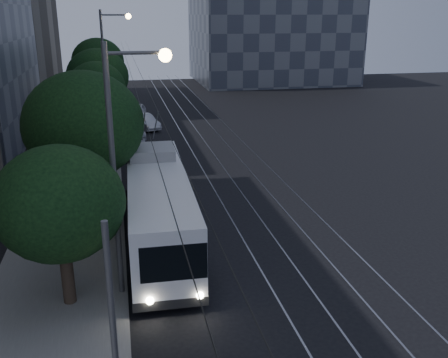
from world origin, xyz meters
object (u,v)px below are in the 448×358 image
object	(u,v)px
trolleybus	(158,206)
streetlamp_far	(109,63)
pickup_silver	(157,163)
car_white_b	(132,130)
car_white_a	(130,147)
streetlamp_near	(124,150)
car_white_c	(145,122)
car_white_d	(137,112)

from	to	relation	value
trolleybus	streetlamp_far	xyz separation A→B (m)	(-1.94, 20.86, 4.39)
pickup_silver	car_white_b	distance (m)	10.73
pickup_silver	streetlamp_far	bearing A→B (deg)	110.40
car_white_a	trolleybus	bearing A→B (deg)	-65.27
streetlamp_near	streetlamp_far	bearing A→B (deg)	91.33
car_white_a	car_white_c	bearing A→B (deg)	100.98
car_white_b	car_white_c	xyz separation A→B (m)	(1.18, 2.83, 0.03)
pickup_silver	car_white_d	world-z (taller)	pickup_silver
trolleybus	car_white_b	world-z (taller)	trolleybus
car_white_c	car_white_d	distance (m)	4.67
car_white_d	streetlamp_far	world-z (taller)	streetlamp_far
car_white_c	streetlamp_near	bearing A→B (deg)	-116.10
car_white_c	streetlamp_far	size ratio (longest dim) A/B	0.39
car_white_d	streetlamp_near	xyz separation A→B (m)	(-1.61, -32.37, 4.73)
trolleybus	streetlamp_far	distance (m)	21.41
trolleybus	car_white_d	distance (m)	28.07
trolleybus	car_white_a	size ratio (longest dim) A/B	3.35
trolleybus	pickup_silver	size ratio (longest dim) A/B	2.20
car_white_a	streetlamp_near	distance (m)	19.66
trolleybus	car_white_c	bearing A→B (deg)	89.52
car_white_d	pickup_silver	bearing A→B (deg)	-82.60
car_white_b	streetlamp_near	bearing A→B (deg)	-98.11
pickup_silver	car_white_b	bearing A→B (deg)	102.93
streetlamp_far	trolleybus	bearing A→B (deg)	-84.70
car_white_b	streetlamp_far	size ratio (longest dim) A/B	0.42
car_white_b	streetlamp_far	bearing A→B (deg)	163.58
car_white_c	streetlamp_near	size ratio (longest dim) A/B	0.44
car_white_c	streetlamp_far	bearing A→B (deg)	-158.23
car_white_d	streetlamp_far	bearing A→B (deg)	-101.13
car_white_b	streetlamp_near	size ratio (longest dim) A/B	0.48
car_white_a	car_white_c	distance (m)	8.82
car_white_b	car_white_d	world-z (taller)	car_white_d
streetlamp_near	streetlamp_far	world-z (taller)	streetlamp_far
car_white_c	streetlamp_far	xyz separation A→B (m)	(-2.69, -2.55, 5.43)
trolleybus	car_white_d	xyz separation A→B (m)	(0.26, 28.05, -0.96)
car_white_d	streetlamp_near	size ratio (longest dim) A/B	0.48
car_white_b	car_white_c	size ratio (longest dim) A/B	1.08
car_white_b	streetlamp_near	xyz separation A→B (m)	(-0.92, -24.90, 4.85)
car_white_a	streetlamp_far	distance (m)	8.27
car_white_c	pickup_silver	bearing A→B (deg)	-111.76
trolleybus	streetlamp_near	bearing A→B (deg)	-106.03
streetlamp_far	car_white_b	bearing A→B (deg)	-10.43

